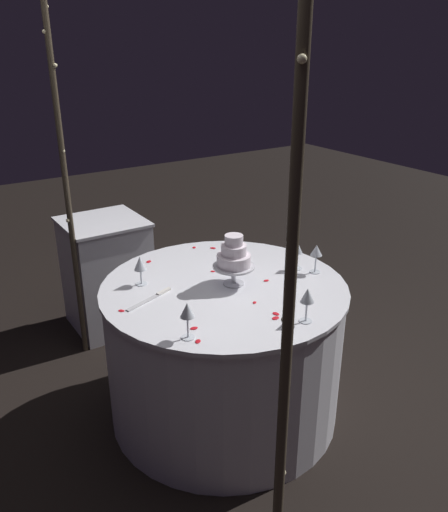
{
  "coord_description": "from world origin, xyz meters",
  "views": [
    {
      "loc": [
        -2.05,
        1.35,
        1.99
      ],
      "look_at": [
        0.0,
        0.0,
        0.97
      ],
      "focal_mm": 36.35,
      "sensor_mm": 36.0,
      "label": 1
    }
  ],
  "objects_px": {
    "side_table": "(107,274)",
    "wine_glass_3": "(140,264)",
    "cake_knife": "(152,298)",
    "decorative_arch": "(134,165)",
    "wine_glass_2": "(316,252)",
    "wine_glass_4": "(298,250)",
    "wine_glass_1": "(307,297)",
    "tiered_cake": "(234,257)",
    "wine_glass_0": "(187,312)",
    "main_table": "(224,350)"
  },
  "relations": [
    {
      "from": "side_table",
      "to": "tiered_cake",
      "type": "height_order",
      "value": "tiered_cake"
    },
    {
      "from": "side_table",
      "to": "wine_glass_0",
      "type": "xyz_separation_m",
      "value": [
        -1.63,
        0.24,
        0.51
      ]
    },
    {
      "from": "wine_glass_3",
      "to": "wine_glass_1",
      "type": "bearing_deg",
      "value": -149.15
    },
    {
      "from": "wine_glass_1",
      "to": "wine_glass_3",
      "type": "relative_size",
      "value": 1.06
    },
    {
      "from": "side_table",
      "to": "decorative_arch",
      "type": "bearing_deg",
      "value": 167.3
    },
    {
      "from": "side_table",
      "to": "wine_glass_2",
      "type": "xyz_separation_m",
      "value": [
        -1.43,
        -0.69,
        0.51
      ]
    },
    {
      "from": "decorative_arch",
      "to": "wine_glass_4",
      "type": "height_order",
      "value": "decorative_arch"
    },
    {
      "from": "wine_glass_2",
      "to": "decorative_arch",
      "type": "bearing_deg",
      "value": 81.8
    },
    {
      "from": "wine_glass_1",
      "to": "wine_glass_2",
      "type": "distance_m",
      "value": 0.56
    },
    {
      "from": "side_table",
      "to": "wine_glass_1",
      "type": "xyz_separation_m",
      "value": [
        -1.81,
        -0.28,
        0.51
      ]
    },
    {
      "from": "wine_glass_1",
      "to": "wine_glass_3",
      "type": "bearing_deg",
      "value": 30.85
    },
    {
      "from": "wine_glass_3",
      "to": "main_table",
      "type": "bearing_deg",
      "value": -125.25
    },
    {
      "from": "wine_glass_0",
      "to": "wine_glass_4",
      "type": "distance_m",
      "value": 0.93
    },
    {
      "from": "wine_glass_2",
      "to": "cake_knife",
      "type": "xyz_separation_m",
      "value": [
        0.21,
        0.9,
        -0.12
      ]
    },
    {
      "from": "side_table",
      "to": "wine_glass_3",
      "type": "xyz_separation_m",
      "value": [
        -1.04,
        0.18,
        0.5
      ]
    },
    {
      "from": "wine_glass_4",
      "to": "side_table",
      "type": "bearing_deg",
      "value": 25.43
    },
    {
      "from": "wine_glass_2",
      "to": "wine_glass_3",
      "type": "height_order",
      "value": "wine_glass_2"
    },
    {
      "from": "side_table",
      "to": "wine_glass_1",
      "type": "distance_m",
      "value": 1.9
    },
    {
      "from": "main_table",
      "to": "wine_glass_4",
      "type": "height_order",
      "value": "wine_glass_4"
    },
    {
      "from": "wine_glass_0",
      "to": "cake_knife",
      "type": "distance_m",
      "value": 0.44
    },
    {
      "from": "wine_glass_3",
      "to": "cake_knife",
      "type": "height_order",
      "value": "wine_glass_3"
    },
    {
      "from": "decorative_arch",
      "to": "side_table",
      "type": "distance_m",
      "value": 1.71
    },
    {
      "from": "wine_glass_1",
      "to": "cake_knife",
      "type": "xyz_separation_m",
      "value": [
        0.59,
        0.49,
        -0.12
      ]
    },
    {
      "from": "cake_knife",
      "to": "decorative_arch",
      "type": "bearing_deg",
      "value": 131.18
    },
    {
      "from": "decorative_arch",
      "to": "wine_glass_4",
      "type": "xyz_separation_m",
      "value": [
        -0.05,
        -0.92,
        -0.59
      ]
    },
    {
      "from": "wine_glass_0",
      "to": "wine_glass_2",
      "type": "relative_size",
      "value": 1.05
    },
    {
      "from": "main_table",
      "to": "wine_glass_1",
      "type": "relative_size",
      "value": 7.78
    },
    {
      "from": "side_table",
      "to": "wine_glass_4",
      "type": "distance_m",
      "value": 1.56
    },
    {
      "from": "decorative_arch",
      "to": "wine_glass_1",
      "type": "bearing_deg",
      "value": -132.58
    },
    {
      "from": "wine_glass_3",
      "to": "wine_glass_4",
      "type": "xyz_separation_m",
      "value": [
        -0.3,
        -0.82,
        -0.0
      ]
    },
    {
      "from": "tiered_cake",
      "to": "side_table",
      "type": "bearing_deg",
      "value": 9.69
    },
    {
      "from": "decorative_arch",
      "to": "side_table",
      "type": "relative_size",
      "value": 2.77
    },
    {
      "from": "decorative_arch",
      "to": "main_table",
      "type": "relative_size",
      "value": 1.75
    },
    {
      "from": "decorative_arch",
      "to": "wine_glass_1",
      "type": "xyz_separation_m",
      "value": [
        -0.52,
        -0.57,
        -0.57
      ]
    },
    {
      "from": "tiered_cake",
      "to": "wine_glass_2",
      "type": "xyz_separation_m",
      "value": [
        -0.12,
        -0.46,
        -0.03
      ]
    },
    {
      "from": "side_table",
      "to": "wine_glass_2",
      "type": "distance_m",
      "value": 1.66
    },
    {
      "from": "side_table",
      "to": "wine_glass_1",
      "type": "relative_size",
      "value": 4.92
    },
    {
      "from": "decorative_arch",
      "to": "tiered_cake",
      "type": "distance_m",
      "value": 0.75
    },
    {
      "from": "main_table",
      "to": "wine_glass_0",
      "type": "distance_m",
      "value": 0.76
    },
    {
      "from": "wine_glass_2",
      "to": "side_table",
      "type": "bearing_deg",
      "value": 25.69
    },
    {
      "from": "wine_glass_0",
      "to": "cake_knife",
      "type": "bearing_deg",
      "value": -4.58
    },
    {
      "from": "side_table",
      "to": "wine_glass_3",
      "type": "bearing_deg",
      "value": 169.96
    },
    {
      "from": "wine_glass_4",
      "to": "cake_knife",
      "type": "xyz_separation_m",
      "value": [
        0.12,
        0.84,
        -0.11
      ]
    },
    {
      "from": "wine_glass_3",
      "to": "wine_glass_4",
      "type": "relative_size",
      "value": 1.03
    },
    {
      "from": "main_table",
      "to": "wine_glass_2",
      "type": "height_order",
      "value": "wine_glass_2"
    },
    {
      "from": "decorative_arch",
      "to": "wine_glass_2",
      "type": "relative_size",
      "value": 14.12
    },
    {
      "from": "main_table",
      "to": "wine_glass_4",
      "type": "xyz_separation_m",
      "value": [
        -0.05,
        -0.46,
        0.51
      ]
    },
    {
      "from": "tiered_cake",
      "to": "wine_glass_3",
      "type": "distance_m",
      "value": 0.49
    },
    {
      "from": "wine_glass_1",
      "to": "wine_glass_3",
      "type": "xyz_separation_m",
      "value": [
        0.77,
        0.46,
        -0.01
      ]
    },
    {
      "from": "side_table",
      "to": "wine_glass_3",
      "type": "height_order",
      "value": "wine_glass_3"
    }
  ]
}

